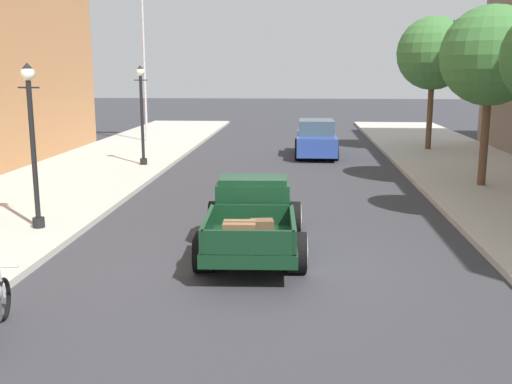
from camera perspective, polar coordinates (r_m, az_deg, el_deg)
The scene contains 8 objects.
ground_plane at distance 12.36m, azimuth 1.10°, elevation -6.59°, with size 140.00×140.00×0.00m, color #333338.
hotrod_truck_dark_green at distance 13.06m, azimuth -0.30°, elevation -2.16°, with size 2.33×5.00×1.58m.
car_background_blue at distance 27.19m, azimuth 5.69°, elevation 4.98°, with size 1.90×4.31×1.65m.
street_lamp_near at distance 14.90m, azimuth -20.43°, elevation 5.19°, with size 0.50×0.32×3.85m.
street_lamp_far at distance 24.03m, azimuth -10.77°, elevation 7.85°, with size 0.50×0.32×3.85m.
flagpole at distance 32.21m, azimuth -10.24°, elevation 14.78°, with size 1.74×0.16×9.16m.
street_tree_second at distance 20.64m, azimuth 21.33°, elevation 11.89°, with size 3.13×3.13×5.68m.
street_tree_third at distance 29.52m, azimuth 16.43°, elevation 12.46°, with size 3.34×3.34×6.09m.
Camera 1 is at (0.62, -11.73, 3.85)m, focal length 42.26 mm.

